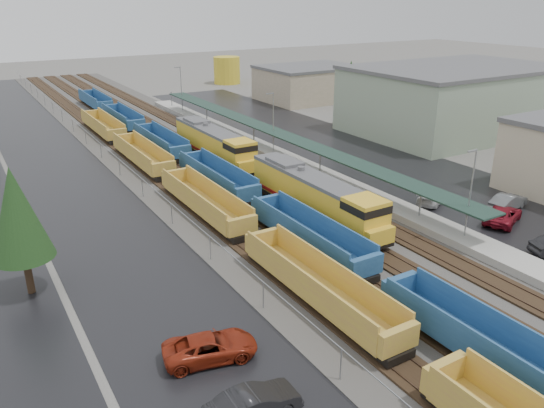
# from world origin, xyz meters

# --- Properties ---
(ballast_strip) EXTENTS (20.00, 160.00, 0.08)m
(ballast_strip) POSITION_xyz_m (0.00, 60.00, 0.04)
(ballast_strip) COLOR #302D2B
(ballast_strip) RESTS_ON ground
(trackbed) EXTENTS (14.60, 160.00, 0.22)m
(trackbed) POSITION_xyz_m (-0.00, 60.00, 0.16)
(trackbed) COLOR black
(trackbed) RESTS_ON ground
(west_parking_lot) EXTENTS (10.00, 160.00, 0.02)m
(west_parking_lot) POSITION_xyz_m (-15.00, 60.00, 0.01)
(west_parking_lot) COLOR black
(west_parking_lot) RESTS_ON ground
(east_commuter_lot) EXTENTS (16.00, 100.00, 0.02)m
(east_commuter_lot) POSITION_xyz_m (19.00, 50.00, 0.01)
(east_commuter_lot) COLOR black
(east_commuter_lot) RESTS_ON ground
(station_platform) EXTENTS (3.00, 80.00, 8.00)m
(station_platform) POSITION_xyz_m (9.50, 50.01, 0.73)
(station_platform) COLOR #9E9B93
(station_platform) RESTS_ON ground
(chainlink_fence) EXTENTS (0.08, 160.04, 2.02)m
(chainlink_fence) POSITION_xyz_m (-9.50, 58.44, 1.61)
(chainlink_fence) COLOR gray
(chainlink_fence) RESTS_ON ground
(industrial_buildings) EXTENTS (32.52, 75.30, 9.50)m
(industrial_buildings) POSITION_xyz_m (37.76, 45.85, 4.25)
(industrial_buildings) COLOR #B7AD8C
(industrial_buildings) RESTS_ON ground
(distant_hills) EXTENTS (301.00, 140.00, 25.20)m
(distant_hills) POSITION_xyz_m (44.79, 210.68, 0.00)
(distant_hills) COLOR #51614C
(distant_hills) RESTS_ON ground
(tree_west_near) EXTENTS (3.96, 3.96, 9.00)m
(tree_west_near) POSITION_xyz_m (-22.00, 30.00, 5.82)
(tree_west_near) COLOR #332316
(tree_west_near) RESTS_ON ground
(tree_east) EXTENTS (4.40, 4.40, 10.00)m
(tree_east) POSITION_xyz_m (28.00, 58.00, 6.47)
(tree_east) COLOR #332316
(tree_east) RESTS_ON ground
(locomotive_lead) EXTENTS (2.82, 18.61, 4.21)m
(locomotive_lead) POSITION_xyz_m (2.00, 30.26, 2.27)
(locomotive_lead) COLOR black
(locomotive_lead) RESTS_ON ground
(locomotive_trail) EXTENTS (2.82, 18.61, 4.21)m
(locomotive_trail) POSITION_xyz_m (2.00, 51.26, 2.27)
(locomotive_trail) COLOR black
(locomotive_trail) RESTS_ON ground
(well_string_yellow) EXTENTS (2.71, 104.84, 2.40)m
(well_string_yellow) POSITION_xyz_m (-6.00, 27.78, 1.19)
(well_string_yellow) COLOR gold
(well_string_yellow) RESTS_ON ground
(well_string_blue) EXTENTS (2.74, 115.40, 2.43)m
(well_string_blue) POSITION_xyz_m (-2.00, 42.45, 1.20)
(well_string_blue) COLOR navy
(well_string_blue) RESTS_ON ground
(storage_tank) EXTENTS (6.05, 6.05, 6.05)m
(storage_tank) POSITION_xyz_m (31.64, 107.09, 3.02)
(storage_tank) COLOR gold
(storage_tank) RESTS_ON ground
(parked_car_west_b) EXTENTS (1.74, 4.74, 1.55)m
(parked_car_west_b) POSITION_xyz_m (-14.68, 12.06, 0.78)
(parked_car_west_b) COLOR black
(parked_car_west_b) RESTS_ON ground
(parked_car_west_c) EXTENTS (3.52, 5.66, 1.46)m
(parked_car_west_c) POSITION_xyz_m (-14.54, 17.20, 0.73)
(parked_car_west_c) COLOR maroon
(parked_car_west_c) RESTS_ON ground
(parked_car_east_b) EXTENTS (4.22, 5.74, 1.45)m
(parked_car_east_b) POSITION_xyz_m (15.92, 21.15, 0.72)
(parked_car_east_b) COLOR maroon
(parked_car_east_b) RESTS_ON ground
(parked_car_east_c) EXTENTS (3.78, 5.28, 1.42)m
(parked_car_east_c) POSITION_xyz_m (14.25, 27.79, 0.71)
(parked_car_east_c) COLOR silver
(parked_car_east_c) RESTS_ON ground
(parked_car_east_e) EXTENTS (2.30, 4.88, 1.55)m
(parked_car_east_e) POSITION_xyz_m (19.02, 22.89, 0.77)
(parked_car_east_e) COLOR #56585B
(parked_car_east_e) RESTS_ON ground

